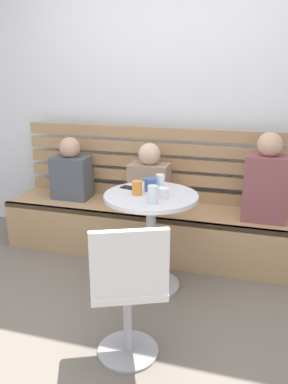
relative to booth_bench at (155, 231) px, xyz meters
The scene contains 15 objects.
ground 1.22m from the booth_bench, 90.00° to the right, with size 8.00×8.00×0.00m, color #70665B.
back_wall 1.31m from the booth_bench, 90.00° to the left, with size 5.20×0.10×2.90m, color silver.
booth_bench is the anchor object (origin of this frame).
booth_backrest 0.61m from the booth_bench, 90.00° to the left, with size 2.65×0.04×0.66m.
cafe_table 0.63m from the booth_bench, 78.56° to the right, with size 0.68×0.68×0.74m.
white_chair 1.39m from the booth_bench, 81.26° to the right, with size 0.53×0.53×0.85m.
person_adult 1.05m from the booth_bench, ahead, with size 0.34×0.22×0.71m.
person_child_left 0.47m from the booth_bench, 159.55° to the left, with size 0.34×0.22×0.56m.
person_child_middle 0.94m from the booth_bench, behind, with size 0.34×0.22×0.57m.
cup_ceramic_white 0.84m from the booth_bench, 70.26° to the right, with size 0.08×0.08×0.07m, color white.
cup_water_clear 0.71m from the booth_bench, 70.73° to the right, with size 0.07×0.07×0.11m, color white.
cup_glass_tall 0.94m from the booth_bench, 76.64° to the right, with size 0.07×0.07×0.12m, color silver.
cup_mug_blue 0.74m from the booth_bench, 80.06° to the right, with size 0.08×0.08×0.10m, color #3D5B9E.
cup_tumbler_orange 0.81m from the booth_bench, 88.41° to the right, with size 0.07×0.07×0.10m, color orange.
phone_on_table 0.69m from the booth_bench, 100.13° to the right, with size 0.07×0.14×0.01m, color black.
Camera 1 is at (0.82, -1.93, 1.60)m, focal length 36.76 mm.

